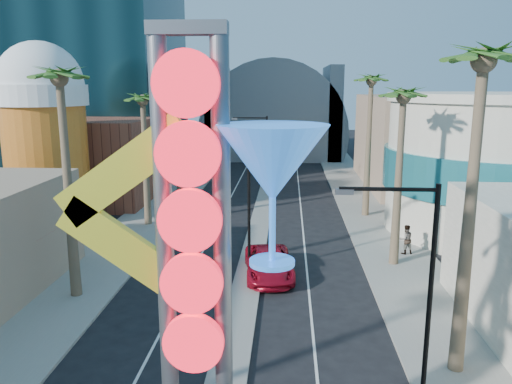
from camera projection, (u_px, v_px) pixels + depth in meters
name	position (u px, v px, depth m)	size (l,w,h in m)	color
sidewalk_west	(158.00, 209.00, 45.38)	(5.00, 100.00, 0.15)	gray
sidewalk_east	(369.00, 213.00, 44.18)	(5.00, 100.00, 0.15)	gray
median	(264.00, 203.00, 47.71)	(1.60, 84.00, 0.15)	gray
brick_filler_west	(98.00, 161.00, 47.90)	(10.00, 10.00, 8.00)	brown
filler_east	(412.00, 142.00, 55.42)	(10.00, 20.00, 10.00)	tan
beer_mug	(44.00, 128.00, 39.35)	(7.00, 7.00, 14.50)	#C65B1A
turquoise_building	(496.00, 165.00, 37.68)	(16.60, 16.60, 10.60)	beige
canopy	(274.00, 129.00, 79.99)	(22.00, 16.00, 22.00)	slate
neon_sign	(227.00, 250.00, 11.95)	(6.53, 2.60, 12.55)	gray
streetlight_0	(258.00, 195.00, 29.11)	(3.79, 0.25, 8.00)	black
streetlight_1	(262.00, 146.00, 52.59)	(3.79, 0.25, 8.00)	black
streetlight_2	(418.00, 275.00, 17.02)	(3.45, 0.25, 8.00)	black
palm_1	(60.00, 92.00, 24.56)	(2.40, 2.40, 12.70)	brown
palm_2	(143.00, 107.00, 38.50)	(2.40, 2.40, 11.20)	brown
palm_3	(177.00, 102.00, 50.20)	(2.40, 2.40, 11.20)	brown
palm_5	(482.00, 82.00, 17.47)	(2.40, 2.40, 13.20)	brown
palm_6	(403.00, 106.00, 29.46)	(2.40, 2.40, 11.70)	brown
palm_7	(371.00, 89.00, 40.98)	(2.40, 2.40, 12.70)	brown
red_pickup	(269.00, 264.00, 29.53)	(2.70, 5.86, 1.63)	#AB0D22
pedestrian_b	(406.00, 239.00, 33.08)	(0.96, 0.75, 1.98)	gray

